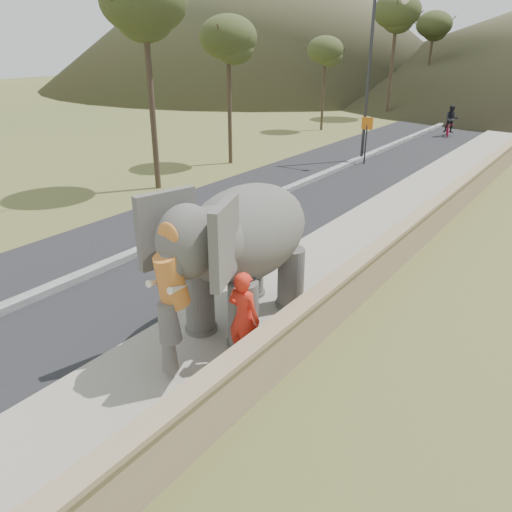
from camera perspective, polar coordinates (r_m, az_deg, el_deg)
The scene contains 10 objects.
ground at distance 11.22m, azimuth -2.78°, elevation -8.83°, with size 160.00×160.00×0.00m, color olive.
road at distance 21.40m, azimuth 3.25°, elevation 7.21°, with size 7.00×120.00×0.03m, color black.
median at distance 21.38m, azimuth 3.25°, elevation 7.46°, with size 0.35×120.00×0.22m, color black.
walkway at distance 19.31m, azimuth 15.90°, elevation 4.71°, with size 3.00×120.00×0.15m, color #9E9687.
parapet at distance 18.73m, azimuth 20.77°, elevation 5.03°, with size 0.30×120.00×1.10m, color tan.
lamppost at distance 27.33m, azimuth 13.46°, elevation 20.53°, with size 1.76×0.36×8.00m.
signboard at distance 26.87m, azimuth 12.52°, elevation 13.62°, with size 0.60×0.08×2.40m.
hill_left at distance 76.48m, azimuth 0.41°, elevation 27.21°, with size 60.00×60.00×22.00m, color brown.
elephant_and_man at distance 10.79m, azimuth -1.03°, elevation 0.37°, with size 2.55×4.59×3.24m.
motorcyclist at distance 36.88m, azimuth 21.27°, elevation 13.89°, with size 1.18×1.76×2.04m.
Camera 1 is at (5.94, -7.40, 5.99)m, focal length 35.00 mm.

